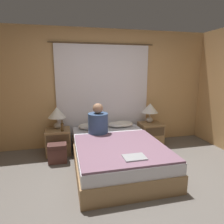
% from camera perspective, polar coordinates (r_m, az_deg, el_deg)
% --- Properties ---
extents(ground_plane, '(16.00, 16.00, 0.00)m').
position_cam_1_polar(ground_plane, '(2.98, 5.56, -21.97)').
color(ground_plane, '#66605B').
extents(wall_back, '(4.89, 0.06, 2.50)m').
position_cam_1_polar(wall_back, '(4.41, -2.60, 6.67)').
color(wall_back, tan).
rests_on(wall_back, ground_plane).
extents(curtain_panel, '(2.21, 0.02, 2.20)m').
position_cam_1_polar(curtain_panel, '(4.37, -2.42, 4.62)').
color(curtain_panel, white).
rests_on(curtain_panel, ground_plane).
extents(bed, '(1.43, 2.10, 0.45)m').
position_cam_1_polar(bed, '(3.56, 1.21, -11.78)').
color(bed, '#99754C').
rests_on(bed, ground_plane).
extents(nightstand_left, '(0.48, 0.45, 0.50)m').
position_cam_1_polar(nightstand_left, '(4.18, -15.07, -8.12)').
color(nightstand_left, '#937047').
rests_on(nightstand_left, ground_plane).
extents(nightstand_right, '(0.48, 0.45, 0.50)m').
position_cam_1_polar(nightstand_right, '(4.56, 10.92, -6.21)').
color(nightstand_right, '#937047').
rests_on(nightstand_right, ground_plane).
extents(lamp_left, '(0.36, 0.36, 0.44)m').
position_cam_1_polar(lamp_left, '(4.10, -15.47, -0.46)').
color(lamp_left, '#B2A899').
rests_on(lamp_left, nightstand_left).
extents(lamp_right, '(0.36, 0.36, 0.44)m').
position_cam_1_polar(lamp_right, '(4.48, 10.81, 0.82)').
color(lamp_right, '#B2A899').
rests_on(lamp_right, nightstand_right).
extents(pillow_left, '(0.55, 0.33, 0.12)m').
position_cam_1_polar(pillow_left, '(4.19, -5.90, -3.97)').
color(pillow_left, silver).
rests_on(pillow_left, bed).
extents(pillow_right, '(0.55, 0.33, 0.12)m').
position_cam_1_polar(pillow_right, '(4.31, 2.43, -3.45)').
color(pillow_right, silver).
rests_on(pillow_right, bed).
extents(blanket_on_bed, '(1.37, 1.44, 0.03)m').
position_cam_1_polar(blanket_on_bed, '(3.20, 2.61, -9.89)').
color(blanket_on_bed, slate).
rests_on(blanket_on_bed, bed).
extents(person_left_in_bed, '(0.38, 0.38, 0.60)m').
position_cam_1_polar(person_left_in_bed, '(3.78, -4.01, -2.91)').
color(person_left_in_bed, '#38517A').
rests_on(person_left_in_bed, bed).
extents(beer_bottle_on_left_stand, '(0.06, 0.06, 0.22)m').
position_cam_1_polar(beer_bottle_on_left_stand, '(3.95, -14.03, -4.12)').
color(beer_bottle_on_left_stand, '#513819').
rests_on(beer_bottle_on_left_stand, nightstand_left).
extents(laptop_on_bed, '(0.31, 0.23, 0.02)m').
position_cam_1_polar(laptop_on_bed, '(2.81, 6.44, -12.72)').
color(laptop_on_bed, '#9EA0A5').
rests_on(laptop_on_bed, blanket_on_bed).
extents(backpack_on_floor, '(0.33, 0.23, 0.35)m').
position_cam_1_polar(backpack_on_floor, '(3.81, -15.33, -10.96)').
color(backpack_on_floor, brown).
rests_on(backpack_on_floor, ground_plane).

